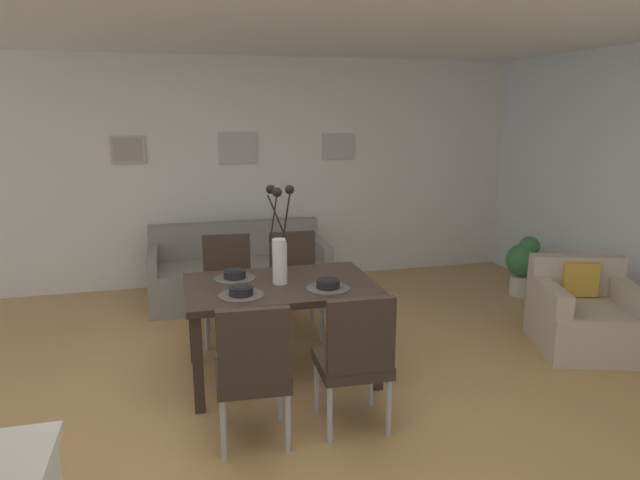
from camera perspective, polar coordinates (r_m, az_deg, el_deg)
ground_plane at (r=3.91m, az=-5.39°, el=-17.87°), size 9.00×9.00×0.00m
back_wall_panel at (r=6.63m, az=-10.20°, el=6.72°), size 9.00×0.10×2.60m
ceiling_panel at (r=3.81m, az=-7.35°, el=22.56°), size 9.00×7.20×0.08m
dining_table at (r=4.25m, az=-4.04°, el=-5.56°), size 1.40×0.92×0.74m
dining_chair_near_left at (r=3.45m, az=-6.80°, el=-12.71°), size 0.46×0.46×0.92m
dining_chair_near_right at (r=5.07m, az=-9.34°, el=-4.27°), size 0.47×0.47×0.92m
dining_chair_far_left at (r=3.59m, az=3.61°, el=-11.58°), size 0.46×0.46×0.92m
dining_chair_far_right at (r=5.13m, az=-2.58°, el=-3.89°), size 0.45×0.45×0.92m
centerpiece_vase at (r=4.15m, az=-4.12°, el=-0.67°), size 0.21×0.23×0.73m
placemat_near_left at (r=3.98m, az=-7.99°, el=-5.54°), size 0.32×0.32×0.01m
bowl_near_left at (r=3.97m, az=-8.01°, el=-5.04°), size 0.17×0.17×0.07m
placemat_near_right at (r=4.38m, az=-8.63°, el=-3.86°), size 0.32×0.32×0.01m
bowl_near_right at (r=4.37m, az=-8.65°, el=-3.39°), size 0.17×0.17×0.07m
placemat_far_left at (r=4.10m, az=0.82°, el=-4.89°), size 0.32×0.32×0.01m
bowl_far_left at (r=4.08m, az=0.82°, el=-4.40°), size 0.17×0.17×0.07m
sofa at (r=6.13m, az=-8.22°, el=-3.44°), size 1.86×0.84×0.80m
armchair at (r=5.35m, az=25.30°, el=-6.99°), size 1.00×1.00×0.75m
framed_picture_left at (r=6.53m, az=-18.89°, el=8.65°), size 0.36×0.03×0.30m
framed_picture_center at (r=6.55m, az=-8.30°, el=9.22°), size 0.44×0.03×0.36m
framed_picture_right at (r=6.79m, az=1.90°, el=9.47°), size 0.39×0.03×0.31m
potted_plant at (r=6.56m, az=19.93°, el=-2.18°), size 0.36×0.36×0.67m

